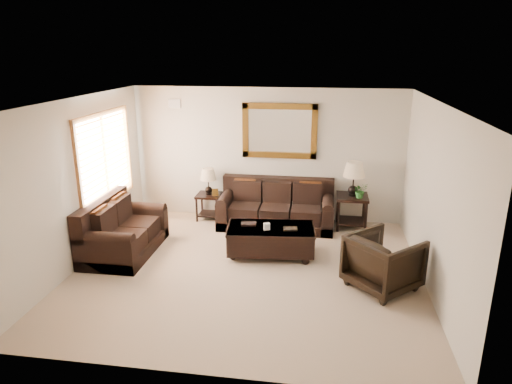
% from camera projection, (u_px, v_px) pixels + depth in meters
% --- Properties ---
extents(room, '(5.51, 5.01, 2.71)m').
position_uv_depth(room, '(246.00, 191.00, 6.95)').
color(room, tan).
rests_on(room, ground).
extents(window, '(0.07, 1.96, 1.66)m').
position_uv_depth(window, '(106.00, 159.00, 8.12)').
color(window, white).
rests_on(window, room).
extents(mirror, '(1.50, 0.06, 1.10)m').
position_uv_depth(mirror, '(280.00, 131.00, 9.09)').
color(mirror, '#523A10').
rests_on(mirror, room).
extents(air_vent, '(0.25, 0.02, 0.18)m').
position_uv_depth(air_vent, '(174.00, 104.00, 9.25)').
color(air_vent, '#999999').
rests_on(air_vent, room).
extents(sofa, '(2.26, 0.98, 0.93)m').
position_uv_depth(sofa, '(276.00, 209.00, 9.15)').
color(sofa, black).
rests_on(sofa, room).
extents(loveseat, '(1.01, 1.70, 0.96)m').
position_uv_depth(loveseat, '(121.00, 233.00, 7.93)').
color(loveseat, black).
rests_on(loveseat, room).
extents(end_table_left, '(0.49, 0.49, 1.08)m').
position_uv_depth(end_table_left, '(209.00, 186.00, 9.39)').
color(end_table_left, black).
rests_on(end_table_left, room).
extents(end_table_right, '(0.61, 0.61, 1.34)m').
position_uv_depth(end_table_right, '(353.00, 185.00, 8.88)').
color(end_table_right, black).
rests_on(end_table_right, room).
extents(coffee_table, '(1.55, 0.94, 0.63)m').
position_uv_depth(coffee_table, '(271.00, 238.00, 7.84)').
color(coffee_table, black).
rests_on(coffee_table, room).
extents(armchair, '(1.21, 1.22, 0.91)m').
position_uv_depth(armchair, '(384.00, 260.00, 6.70)').
color(armchair, black).
rests_on(armchair, floor).
extents(potted_plant, '(0.36, 0.38, 0.23)m').
position_uv_depth(potted_plant, '(360.00, 192.00, 8.78)').
color(potted_plant, '#24571D').
rests_on(potted_plant, end_table_right).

